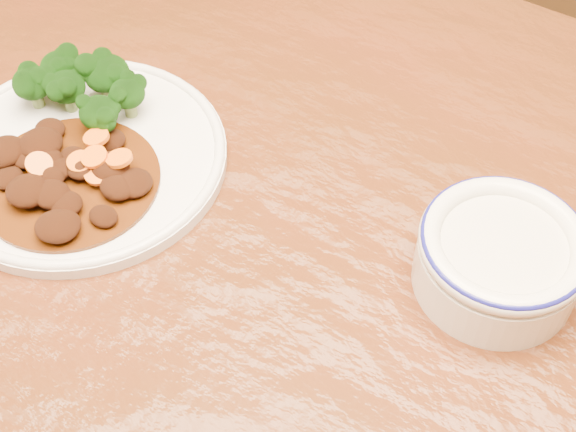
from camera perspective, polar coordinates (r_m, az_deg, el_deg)
The scene contains 5 objects.
dining_table at distance 0.77m, azimuth 1.85°, elevation -6.31°, with size 1.58×1.04×0.75m.
dinner_plate at distance 0.79m, azimuth -14.44°, elevation 4.14°, with size 0.28×0.28×0.02m.
broccoli_florets at distance 0.82m, azimuth -14.24°, elevation 9.08°, with size 0.12×0.10×0.05m.
mince_stew at distance 0.76m, azimuth -15.69°, elevation 2.70°, with size 0.17×0.17×0.03m.
dip_bowl at distance 0.68m, azimuth 14.83°, elevation -2.83°, with size 0.14×0.14×0.06m.
Camera 1 is at (0.25, -0.35, 1.31)m, focal length 50.00 mm.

